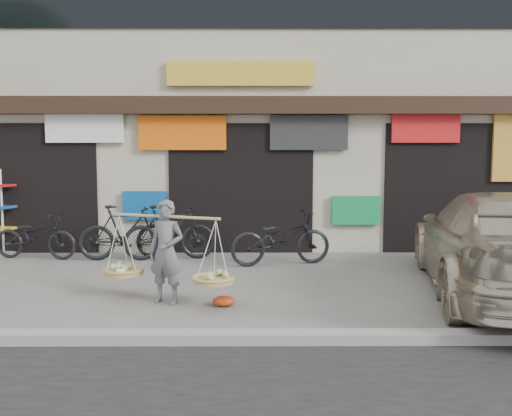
{
  "coord_description": "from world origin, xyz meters",
  "views": [
    {
      "loc": [
        0.27,
        -7.79,
        2.07
      ],
      "look_at": [
        0.3,
        0.9,
        1.2
      ],
      "focal_mm": 38.0,
      "sensor_mm": 36.0,
      "label": 1
    }
  ],
  "objects_px": {
    "suv": "(504,244)",
    "street_vendor": "(166,256)",
    "display_rack": "(3,221)",
    "bike_1": "(170,232)",
    "bike_0": "(35,236)",
    "bike_3": "(125,232)",
    "bike_2": "(281,238)"
  },
  "relations": [
    {
      "from": "suv",
      "to": "display_rack",
      "type": "height_order",
      "value": "display_rack"
    },
    {
      "from": "street_vendor",
      "to": "bike_2",
      "type": "distance_m",
      "value": 3.11
    },
    {
      "from": "bike_2",
      "to": "display_rack",
      "type": "height_order",
      "value": "display_rack"
    },
    {
      "from": "bike_1",
      "to": "bike_3",
      "type": "height_order",
      "value": "same"
    },
    {
      "from": "bike_3",
      "to": "suv",
      "type": "distance_m",
      "value": 6.74
    },
    {
      "from": "bike_1",
      "to": "bike_2",
      "type": "distance_m",
      "value": 2.21
    },
    {
      "from": "bike_1",
      "to": "display_rack",
      "type": "distance_m",
      "value": 3.52
    },
    {
      "from": "bike_2",
      "to": "display_rack",
      "type": "distance_m",
      "value": 5.72
    },
    {
      "from": "bike_2",
      "to": "suv",
      "type": "xyz_separation_m",
      "value": [
        3.14,
        -2.22,
        0.27
      ]
    },
    {
      "from": "bike_1",
      "to": "suv",
      "type": "bearing_deg",
      "value": -126.68
    },
    {
      "from": "bike_0",
      "to": "bike_3",
      "type": "xyz_separation_m",
      "value": [
        1.8,
        -0.09,
        0.09
      ]
    },
    {
      "from": "bike_2",
      "to": "bike_1",
      "type": "bearing_deg",
      "value": 62.99
    },
    {
      "from": "street_vendor",
      "to": "bike_0",
      "type": "bearing_deg",
      "value": 155.22
    },
    {
      "from": "street_vendor",
      "to": "display_rack",
      "type": "relative_size",
      "value": 1.07
    },
    {
      "from": "bike_1",
      "to": "suv",
      "type": "distance_m",
      "value": 5.96
    },
    {
      "from": "street_vendor",
      "to": "bike_0",
      "type": "distance_m",
      "value": 4.45
    },
    {
      "from": "bike_1",
      "to": "bike_2",
      "type": "xyz_separation_m",
      "value": [
        2.15,
        -0.51,
        -0.04
      ]
    },
    {
      "from": "bike_2",
      "to": "suv",
      "type": "relative_size",
      "value": 0.34
    },
    {
      "from": "bike_3",
      "to": "bike_2",
      "type": "bearing_deg",
      "value": -108.97
    },
    {
      "from": "suv",
      "to": "street_vendor",
      "type": "bearing_deg",
      "value": 15.62
    },
    {
      "from": "street_vendor",
      "to": "bike_2",
      "type": "relative_size",
      "value": 0.99
    },
    {
      "from": "bike_1",
      "to": "display_rack",
      "type": "relative_size",
      "value": 1.02
    },
    {
      "from": "street_vendor",
      "to": "suv",
      "type": "bearing_deg",
      "value": 25.25
    },
    {
      "from": "bike_1",
      "to": "bike_2",
      "type": "bearing_deg",
      "value": -112.73
    },
    {
      "from": "bike_3",
      "to": "suv",
      "type": "bearing_deg",
      "value": -123.29
    },
    {
      "from": "suv",
      "to": "display_rack",
      "type": "bearing_deg",
      "value": -8.74
    },
    {
      "from": "street_vendor",
      "to": "display_rack",
      "type": "distance_m",
      "value": 5.3
    },
    {
      "from": "bike_1",
      "to": "suv",
      "type": "height_order",
      "value": "suv"
    },
    {
      "from": "bike_0",
      "to": "street_vendor",
      "type": "bearing_deg",
      "value": -125.73
    },
    {
      "from": "bike_2",
      "to": "suv",
      "type": "bearing_deg",
      "value": -138.93
    },
    {
      "from": "bike_3",
      "to": "suv",
      "type": "relative_size",
      "value": 0.32
    },
    {
      "from": "bike_0",
      "to": "bike_3",
      "type": "height_order",
      "value": "bike_3"
    }
  ]
}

